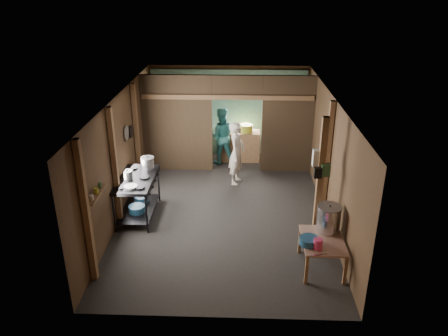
{
  "coord_description": "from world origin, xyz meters",
  "views": [
    {
      "loc": [
        0.32,
        -8.82,
        4.88
      ],
      "look_at": [
        0.0,
        -0.2,
        1.1
      ],
      "focal_mm": 35.21,
      "sensor_mm": 36.0,
      "label": 1
    }
  ],
  "objects_px": {
    "gas_range": "(138,197)",
    "yellow_tub": "(246,128)",
    "stove_pot_large": "(148,164)",
    "pink_bucket": "(318,244)",
    "prep_table": "(321,254)",
    "stock_pot": "(329,219)",
    "cook": "(237,153)"
  },
  "relations": [
    {
      "from": "pink_bucket",
      "to": "stock_pot",
      "type": "bearing_deg",
      "value": 65.36
    },
    {
      "from": "cook",
      "to": "prep_table",
      "type": "bearing_deg",
      "value": -142.4
    },
    {
      "from": "pink_bucket",
      "to": "yellow_tub",
      "type": "distance_m",
      "value": 5.52
    },
    {
      "from": "pink_bucket",
      "to": "gas_range",
      "type": "bearing_deg",
      "value": 150.13
    },
    {
      "from": "stock_pot",
      "to": "yellow_tub",
      "type": "xyz_separation_m",
      "value": [
        -1.47,
        4.78,
        0.12
      ]
    },
    {
      "from": "prep_table",
      "to": "stove_pot_large",
      "type": "height_order",
      "value": "stove_pot_large"
    },
    {
      "from": "gas_range",
      "to": "cook",
      "type": "relative_size",
      "value": 0.96
    },
    {
      "from": "gas_range",
      "to": "stove_pot_large",
      "type": "distance_m",
      "value": 0.78
    },
    {
      "from": "pink_bucket",
      "to": "stove_pot_large",
      "type": "bearing_deg",
      "value": 143.41
    },
    {
      "from": "pink_bucket",
      "to": "cook",
      "type": "distance_m",
      "value": 4.1
    },
    {
      "from": "stock_pot",
      "to": "stove_pot_large",
      "type": "bearing_deg",
      "value": 152.42
    },
    {
      "from": "gas_range",
      "to": "yellow_tub",
      "type": "distance_m",
      "value": 4.12
    },
    {
      "from": "stove_pot_large",
      "to": "pink_bucket",
      "type": "bearing_deg",
      "value": -36.59
    },
    {
      "from": "gas_range",
      "to": "stock_pot",
      "type": "distance_m",
      "value": 4.13
    },
    {
      "from": "stock_pot",
      "to": "pink_bucket",
      "type": "xyz_separation_m",
      "value": [
        -0.28,
        -0.6,
        -0.15
      ]
    },
    {
      "from": "prep_table",
      "to": "stock_pot",
      "type": "height_order",
      "value": "stock_pot"
    },
    {
      "from": "prep_table",
      "to": "pink_bucket",
      "type": "height_order",
      "value": "pink_bucket"
    },
    {
      "from": "prep_table",
      "to": "pink_bucket",
      "type": "relative_size",
      "value": 5.31
    },
    {
      "from": "yellow_tub",
      "to": "stove_pot_large",
      "type": "bearing_deg",
      "value": -127.74
    },
    {
      "from": "prep_table",
      "to": "stock_pot",
      "type": "distance_m",
      "value": 0.64
    },
    {
      "from": "gas_range",
      "to": "prep_table",
      "type": "height_order",
      "value": "gas_range"
    },
    {
      "from": "gas_range",
      "to": "pink_bucket",
      "type": "height_order",
      "value": "gas_range"
    },
    {
      "from": "cook",
      "to": "gas_range",
      "type": "bearing_deg",
      "value": 143.75
    },
    {
      "from": "prep_table",
      "to": "yellow_tub",
      "type": "distance_m",
      "value": 5.31
    },
    {
      "from": "pink_bucket",
      "to": "yellow_tub",
      "type": "relative_size",
      "value": 0.5
    },
    {
      "from": "gas_range",
      "to": "stove_pot_large",
      "type": "relative_size",
      "value": 5.06
    },
    {
      "from": "prep_table",
      "to": "stove_pot_large",
      "type": "distance_m",
      "value": 4.26
    },
    {
      "from": "stock_pot",
      "to": "yellow_tub",
      "type": "height_order",
      "value": "stock_pot"
    },
    {
      "from": "prep_table",
      "to": "gas_range",
      "type": "bearing_deg",
      "value": 154.56
    },
    {
      "from": "gas_range",
      "to": "stove_pot_large",
      "type": "height_order",
      "value": "stove_pot_large"
    },
    {
      "from": "stock_pot",
      "to": "cook",
      "type": "bearing_deg",
      "value": 117.77
    },
    {
      "from": "pink_bucket",
      "to": "cook",
      "type": "xyz_separation_m",
      "value": [
        -1.43,
        3.84,
        0.12
      ]
    }
  ]
}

